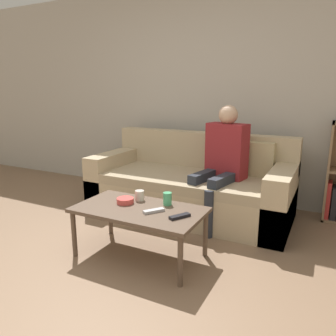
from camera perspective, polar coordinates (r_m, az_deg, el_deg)
name	(u,v)px	position (r m, az deg, el deg)	size (l,w,h in m)	color
ground_plane	(77,292)	(2.48, -15.64, -20.10)	(22.00, 22.00, 0.00)	#84664C
wall_back	(205,94)	(4.15, 6.55, 12.73)	(12.00, 0.06, 2.60)	#B7B2A8
couch	(191,187)	(3.66, 4.06, -3.35)	(2.17, 0.96, 0.87)	tan
coffee_table	(139,213)	(2.69, -5.02, -7.78)	(1.04, 0.57, 0.42)	brown
person_adult	(223,156)	(3.36, 9.48, 2.05)	(0.49, 0.71, 1.20)	#282D38
cup_near	(167,199)	(2.72, -0.10, -5.37)	(0.07, 0.07, 0.11)	#4CB77A
cup_far	(140,195)	(2.84, -4.96, -4.78)	(0.08, 0.08, 0.09)	silver
tv_remote_0	(180,216)	(2.47, 2.07, -8.41)	(0.13, 0.17, 0.02)	black
tv_remote_1	(154,211)	(2.58, -2.49, -7.47)	(0.14, 0.17, 0.02)	#B7B7BC
snack_bowl	(125,201)	(2.79, -7.46, -5.65)	(0.14, 0.14, 0.05)	#DB4C47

